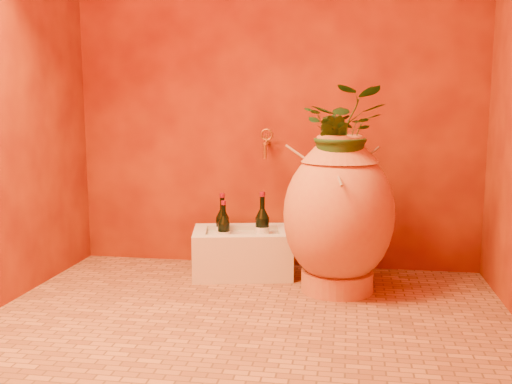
% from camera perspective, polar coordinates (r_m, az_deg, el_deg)
% --- Properties ---
extents(floor, '(2.50, 2.50, 0.00)m').
position_cam_1_polar(floor, '(2.73, -0.95, -12.84)').
color(floor, '#975C31').
rests_on(floor, ground).
extents(wall_back, '(2.50, 0.02, 2.50)m').
position_cam_1_polar(wall_back, '(3.54, 1.95, 12.66)').
color(wall_back, '#5C0F05').
rests_on(wall_back, ground).
extents(amphora, '(0.68, 0.68, 0.85)m').
position_cam_1_polar(amphora, '(3.09, 8.24, -2.23)').
color(amphora, '#B47133').
rests_on(amphora, floor).
extents(stone_basin, '(0.64, 0.50, 0.27)m').
position_cam_1_polar(stone_basin, '(3.42, -1.38, -6.12)').
color(stone_basin, beige).
rests_on(stone_basin, floor).
extents(wine_bottle_a, '(0.07, 0.07, 0.30)m').
position_cam_1_polar(wine_bottle_a, '(3.36, -3.24, -4.17)').
color(wine_bottle_a, black).
rests_on(wine_bottle_a, stone_basin).
extents(wine_bottle_b, '(0.08, 0.08, 0.33)m').
position_cam_1_polar(wine_bottle_b, '(3.44, -3.37, -3.68)').
color(wine_bottle_b, black).
rests_on(wine_bottle_b, stone_basin).
extents(wine_bottle_c, '(0.09, 0.09, 0.35)m').
position_cam_1_polar(wine_bottle_c, '(3.39, 0.63, -3.76)').
color(wine_bottle_c, black).
rests_on(wine_bottle_c, stone_basin).
extents(wall_tap, '(0.08, 0.16, 0.18)m').
position_cam_1_polar(wall_tap, '(3.46, 1.03, 5.02)').
color(wall_tap, '#A67626').
rests_on(wall_tap, wall_back).
extents(plant_main, '(0.43, 0.38, 0.47)m').
position_cam_1_polar(plant_main, '(3.02, 8.80, 6.03)').
color(plant_main, '#1B3F16').
rests_on(plant_main, amphora).
extents(plant_side, '(0.22, 0.20, 0.33)m').
position_cam_1_polar(plant_side, '(3.01, 7.44, 4.50)').
color(plant_side, '#1B3F16').
rests_on(plant_side, amphora).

